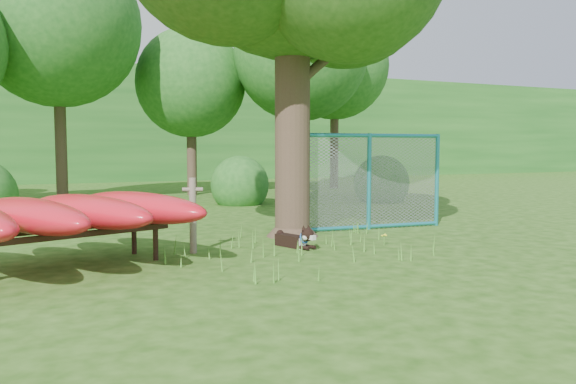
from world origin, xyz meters
name	(u,v)px	position (x,y,z in m)	size (l,w,h in m)	color
ground	(308,265)	(0.00, 0.00, 0.00)	(80.00, 80.00, 0.00)	#20480E
wooden_post	(193,213)	(-1.32, 1.64, 0.66)	(0.34, 0.16, 1.25)	#6A5D4F
kayak_rack	(60,213)	(-3.36, 1.21, 0.80)	(4.24, 3.81, 1.05)	black
husky_dog	(297,239)	(0.45, 1.40, 0.15)	(0.48, 0.96, 0.44)	black
fence_section	(369,181)	(2.79, 2.81, 1.03)	(3.50, 0.31, 3.41)	teal
wildflower_clump	(384,236)	(1.99, 0.99, 0.17)	(0.10, 0.08, 0.21)	#539531
bg_tree_b	(57,25)	(-3.00, 12.00, 5.61)	(5.20, 5.20, 8.22)	#3B2B20
bg_tree_c	(191,83)	(1.50, 13.00, 4.11)	(4.00, 4.00, 6.12)	#3B2B20
bg_tree_d	(301,54)	(5.00, 11.00, 5.08)	(4.80, 4.80, 7.50)	#3B2B20
bg_tree_e	(335,66)	(8.00, 14.00, 5.23)	(4.60, 4.60, 7.55)	#3B2B20
shrub_right	(381,201)	(6.50, 8.00, 0.00)	(1.80, 1.80, 1.80)	#1F5D1E
shrub_mid	(240,204)	(2.00, 9.00, 0.00)	(1.80, 1.80, 1.80)	#1F5D1E
wooded_hillside	(106,127)	(0.00, 28.00, 3.00)	(80.00, 12.00, 6.00)	#1F5D1E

